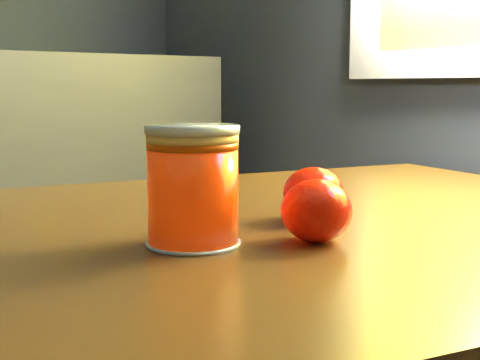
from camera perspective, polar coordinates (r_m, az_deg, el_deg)
table at (r=0.66m, az=0.38°, el=-11.27°), size 1.03×0.80×0.69m
juice_glass at (r=0.54m, az=-4.05°, el=-0.56°), size 0.08×0.08×0.10m
orange_front at (r=0.55m, az=6.52°, el=-2.62°), size 0.07×0.07×0.05m
orange_back at (r=0.64m, az=6.28°, el=-1.19°), size 0.07×0.07×0.05m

